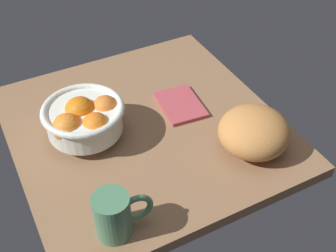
# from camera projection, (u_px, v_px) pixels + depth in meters

# --- Properties ---
(ground_plane) EXTENTS (0.65, 0.63, 0.03)m
(ground_plane) POSITION_uv_depth(u_px,v_px,m) (145.00, 129.00, 1.08)
(ground_plane) COLOR #8C6545
(fruit_bowl) EXTENTS (0.19, 0.19, 0.11)m
(fruit_bowl) POSITION_uv_depth(u_px,v_px,m) (85.00, 118.00, 1.00)
(fruit_bowl) COLOR white
(fruit_bowl) RESTS_ON ground
(bread_loaf) EXTENTS (0.17, 0.18, 0.10)m
(bread_loaf) POSITION_uv_depth(u_px,v_px,m) (254.00, 132.00, 0.98)
(bread_loaf) COLOR #C38142
(bread_loaf) RESTS_ON ground
(napkin_folded) EXTENTS (0.15, 0.11, 0.01)m
(napkin_folded) POSITION_uv_depth(u_px,v_px,m) (181.00, 105.00, 1.12)
(napkin_folded) COLOR #B4454C
(napkin_folded) RESTS_ON ground
(mug) EXTENTS (0.07, 0.12, 0.10)m
(mug) POSITION_uv_depth(u_px,v_px,m) (115.00, 215.00, 0.81)
(mug) COLOR #4C805E
(mug) RESTS_ON ground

